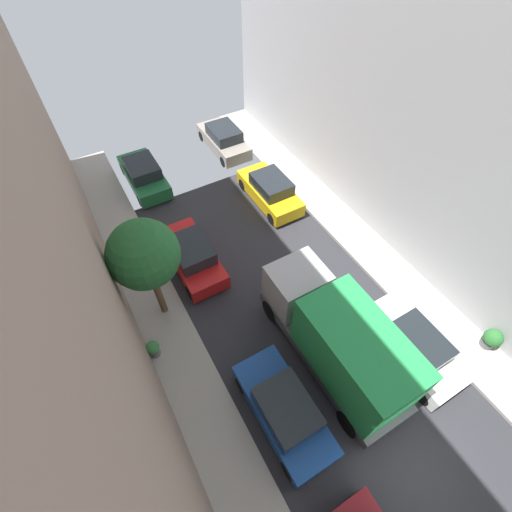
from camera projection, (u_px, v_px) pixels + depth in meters
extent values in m
plane|color=#2D2D33|center=(406.00, 464.00, 11.77)|extent=(32.00, 32.00, 0.00)
cube|color=#A8A399|center=(507.00, 386.00, 13.29)|extent=(2.00, 44.00, 0.15)
cylinder|color=black|center=(371.00, 509.00, 10.74)|extent=(0.22, 0.64, 0.64)
cube|color=#194799|center=(283.00, 411.00, 12.29)|extent=(1.76, 4.20, 0.76)
cube|color=#1E2328|center=(287.00, 408.00, 11.67)|extent=(1.56, 2.10, 0.64)
cylinder|color=black|center=(242.00, 385.00, 13.07)|extent=(0.22, 0.64, 0.64)
cylinder|color=black|center=(278.00, 364.00, 13.56)|extent=(0.22, 0.64, 0.64)
cylinder|color=black|center=(289.00, 470.00, 11.38)|extent=(0.22, 0.64, 0.64)
cylinder|color=black|center=(328.00, 443.00, 11.87)|extent=(0.22, 0.64, 0.64)
cube|color=red|center=(192.00, 257.00, 16.54)|extent=(1.76, 4.20, 0.76)
cube|color=#1E2328|center=(192.00, 250.00, 15.91)|extent=(1.56, 2.10, 0.64)
cylinder|color=black|center=(165.00, 245.00, 17.32)|extent=(0.22, 0.64, 0.64)
cylinder|color=black|center=(195.00, 233.00, 17.81)|extent=(0.22, 0.64, 0.64)
cylinder|color=black|center=(191.00, 292.00, 15.62)|extent=(0.22, 0.64, 0.64)
cylinder|color=black|center=(223.00, 277.00, 16.11)|extent=(0.22, 0.64, 0.64)
cube|color=#1E6638|center=(144.00, 177.00, 20.21)|extent=(1.76, 4.20, 0.76)
cube|color=#1E2328|center=(142.00, 168.00, 19.58)|extent=(1.56, 2.10, 0.64)
cylinder|color=black|center=(124.00, 169.00, 20.99)|extent=(0.22, 0.64, 0.64)
cylinder|color=black|center=(149.00, 161.00, 21.48)|extent=(0.22, 0.64, 0.64)
cylinder|color=black|center=(141.00, 201.00, 19.29)|extent=(0.22, 0.64, 0.64)
cylinder|color=black|center=(168.00, 191.00, 19.78)|extent=(0.22, 0.64, 0.64)
cube|color=white|center=(409.00, 348.00, 13.75)|extent=(1.76, 4.20, 0.76)
cube|color=#1E2328|center=(419.00, 343.00, 13.12)|extent=(1.56, 2.10, 0.64)
cylinder|color=black|center=(365.00, 328.00, 14.53)|extent=(0.22, 0.64, 0.64)
cylinder|color=black|center=(394.00, 311.00, 15.02)|extent=(0.22, 0.64, 0.64)
cylinder|color=black|center=(423.00, 396.00, 12.83)|extent=(0.22, 0.64, 0.64)
cylinder|color=black|center=(453.00, 374.00, 13.32)|extent=(0.22, 0.64, 0.64)
cube|color=gold|center=(270.00, 193.00, 19.37)|extent=(1.76, 4.20, 0.76)
cube|color=#1E2328|center=(271.00, 184.00, 18.74)|extent=(1.56, 2.10, 0.64)
cylinder|color=black|center=(243.00, 184.00, 20.15)|extent=(0.22, 0.64, 0.64)
cylinder|color=black|center=(267.00, 176.00, 20.64)|extent=(0.22, 0.64, 0.64)
cylinder|color=black|center=(272.00, 218.00, 18.45)|extent=(0.22, 0.64, 0.64)
cylinder|color=black|center=(297.00, 208.00, 18.94)|extent=(0.22, 0.64, 0.64)
cube|color=gray|center=(224.00, 142.00, 22.38)|extent=(1.76, 4.20, 0.76)
cube|color=#1E2328|center=(224.00, 133.00, 21.75)|extent=(1.56, 2.10, 0.64)
cylinder|color=black|center=(202.00, 136.00, 23.16)|extent=(0.22, 0.64, 0.64)
cylinder|color=black|center=(224.00, 129.00, 23.65)|extent=(0.22, 0.64, 0.64)
cylinder|color=black|center=(224.00, 162.00, 21.46)|extent=(0.22, 0.64, 0.64)
cylinder|color=black|center=(247.00, 154.00, 21.95)|extent=(0.22, 0.64, 0.64)
cube|color=#4C4C51|center=(330.00, 348.00, 13.55)|extent=(2.20, 6.60, 0.50)
cube|color=#B7B7BC|center=(297.00, 285.00, 14.01)|extent=(2.10, 1.80, 1.70)
cube|color=green|center=(355.00, 353.00, 11.88)|extent=(2.24, 4.20, 2.40)
cylinder|color=black|center=(271.00, 310.00, 14.86)|extent=(0.30, 0.96, 0.96)
cylinder|color=black|center=(310.00, 290.00, 15.48)|extent=(0.30, 0.96, 0.96)
cylinder|color=black|center=(349.00, 422.00, 12.12)|extent=(0.30, 0.96, 0.96)
cylinder|color=black|center=(392.00, 393.00, 12.74)|extent=(0.30, 0.96, 0.96)
cylinder|color=brown|center=(158.00, 292.00, 14.20)|extent=(0.27, 0.27, 2.73)
sphere|color=#23602D|center=(144.00, 254.00, 12.40)|extent=(2.54, 2.54, 2.54)
cylinder|color=slate|center=(155.00, 352.00, 13.90)|extent=(0.43, 0.43, 0.31)
sphere|color=#38843D|center=(152.00, 347.00, 13.62)|extent=(0.52, 0.52, 0.52)
cylinder|color=slate|center=(488.00, 343.00, 14.13)|extent=(0.50, 0.50, 0.31)
sphere|color=#2D7233|center=(493.00, 338.00, 13.79)|extent=(0.70, 0.70, 0.70)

